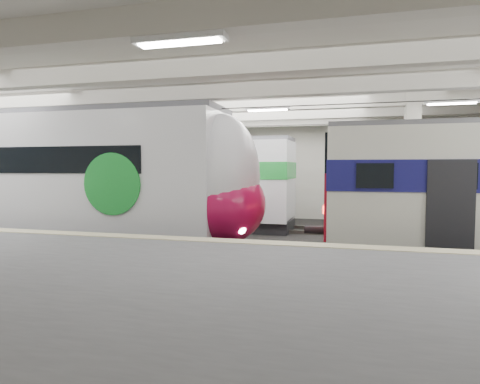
# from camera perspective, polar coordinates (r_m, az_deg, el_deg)

# --- Properties ---
(station_hall) EXTENTS (36.00, 24.00, 5.75)m
(station_hall) POSITION_cam_1_polar(r_m,az_deg,el_deg) (10.86, 0.33, 5.64)
(station_hall) COLOR black
(station_hall) RESTS_ON ground
(modern_emu) EXTENTS (15.04, 3.10, 4.79)m
(modern_emu) POSITION_cam_1_polar(r_m,az_deg,el_deg) (15.35, -22.53, 1.42)
(modern_emu) COLOR silver
(modern_emu) RESTS_ON ground
(far_train) EXTENTS (12.99, 3.06, 4.16)m
(far_train) POSITION_cam_1_polar(r_m,az_deg,el_deg) (19.75, -11.44, 1.46)
(far_train) COLOR silver
(far_train) RESTS_ON ground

